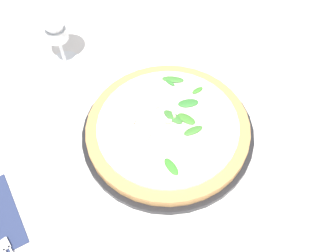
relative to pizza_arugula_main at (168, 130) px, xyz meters
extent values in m
plane|color=silver|center=(0.02, 0.04, -0.02)|extent=(6.00, 6.00, 0.00)
cylinder|color=black|center=(0.00, 0.00, -0.01)|extent=(0.34, 0.34, 0.01)
cylinder|color=#B7844C|center=(0.00, 0.00, 0.00)|extent=(0.32, 0.32, 0.02)
cylinder|color=silver|center=(0.00, 0.00, 0.02)|extent=(0.28, 0.28, 0.01)
ellipsoid|color=#3C762D|center=(0.03, 0.04, 0.02)|extent=(0.02, 0.04, 0.01)
ellipsoid|color=#32752F|center=(-0.03, 0.06, 0.02)|extent=(0.03, 0.04, 0.01)
ellipsoid|color=#33782F|center=(-0.09, 0.05, 0.02)|extent=(0.03, 0.02, 0.01)
ellipsoid|color=#3B782F|center=(-0.10, 0.05, 0.02)|extent=(0.04, 0.05, 0.01)
ellipsoid|color=#38832A|center=(0.09, -0.03, 0.02)|extent=(0.04, 0.02, 0.01)
ellipsoid|color=#38702E|center=(-0.01, 0.02, 0.02)|extent=(0.05, 0.04, 0.01)
ellipsoid|color=#3A7D29|center=(-0.05, 0.09, 0.02)|extent=(0.02, 0.03, 0.01)
ellipsoid|color=#3D7A2B|center=(0.00, 0.04, 0.02)|extent=(0.04, 0.04, 0.01)
cube|color=#EFE5C6|center=(0.09, 0.00, 0.03)|extent=(0.01, 0.01, 0.00)
cube|color=#EFE5C6|center=(0.02, -0.05, 0.03)|extent=(0.01, 0.01, 0.01)
cube|color=#EFE5C6|center=(0.01, 0.00, 0.03)|extent=(0.01, 0.01, 0.00)
cube|color=#EFE5C6|center=(-0.04, 0.00, 0.03)|extent=(0.00, 0.01, 0.00)
cube|color=#EFE5C6|center=(-0.01, 0.02, 0.03)|extent=(0.01, 0.01, 0.01)
cube|color=#EFE5C6|center=(0.00, 0.00, 0.03)|extent=(0.01, 0.01, 0.01)
cube|color=#EFE5C6|center=(-0.03, -0.06, 0.03)|extent=(0.01, 0.01, 0.01)
cylinder|color=white|center=(-0.27, -0.13, -0.01)|extent=(0.07, 0.07, 0.00)
cylinder|color=white|center=(-0.27, -0.13, 0.02)|extent=(0.01, 0.01, 0.06)
cone|color=white|center=(-0.27, -0.13, 0.09)|extent=(0.08, 0.08, 0.08)
cylinder|color=white|center=(-0.27, -0.13, 0.07)|extent=(0.04, 0.04, 0.03)
cube|color=silver|center=(0.10, -0.34, -0.01)|extent=(0.02, 0.03, 0.00)
camera|label=1|loc=(0.39, -0.17, 0.64)|focal=42.00mm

